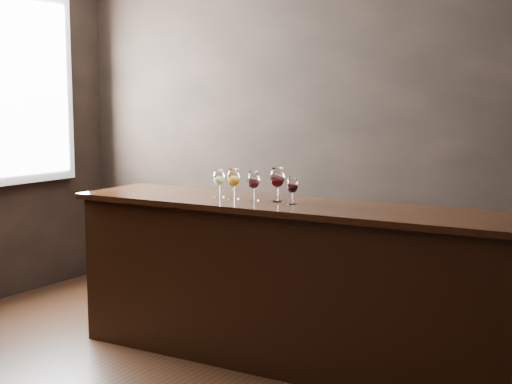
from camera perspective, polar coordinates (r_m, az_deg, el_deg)
The scene contains 9 objects.
room_shell at distance 3.87m, azimuth -10.95°, elevation 9.48°, with size 5.02×4.52×2.81m.
bar_counter at distance 4.52m, azimuth 2.62°, elevation -7.54°, with size 2.82×0.61×0.99m, color black.
bar_top at distance 4.41m, azimuth 2.66°, elevation -1.11°, with size 2.91×0.68×0.04m, color black.
back_bar_shelf at distance 5.61m, azimuth 2.28°, elevation -5.04°, with size 2.49×0.40×0.90m, color black.
glass_white at distance 4.65m, azimuth -2.97°, elevation 1.11°, with size 0.08×0.08×0.18m.
glass_amber at distance 4.57m, azimuth -1.81°, elevation 1.11°, with size 0.08×0.08×0.20m.
glass_red_a at distance 4.49m, azimuth -0.20°, elevation 0.92°, with size 0.08×0.08×0.19m.
glass_red_b at distance 4.46m, azimuth 1.72°, elevation 1.11°, with size 0.09×0.09×0.22m.
glass_red_c at distance 4.35m, azimuth 2.92°, elevation 0.52°, with size 0.07×0.07×0.17m.
Camera 1 is at (2.42, -2.70, 1.67)m, focal length 50.00 mm.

